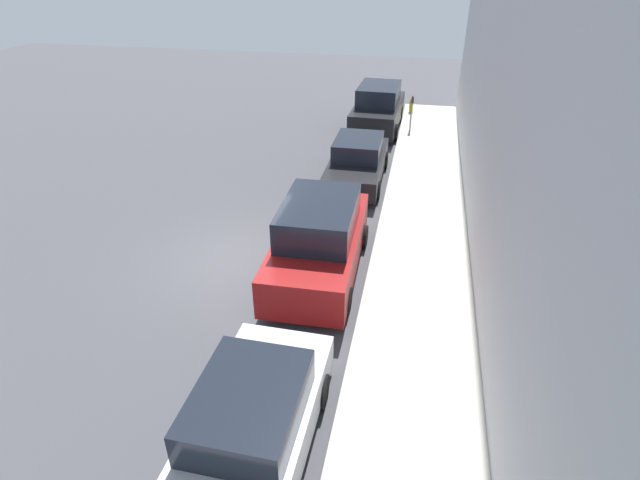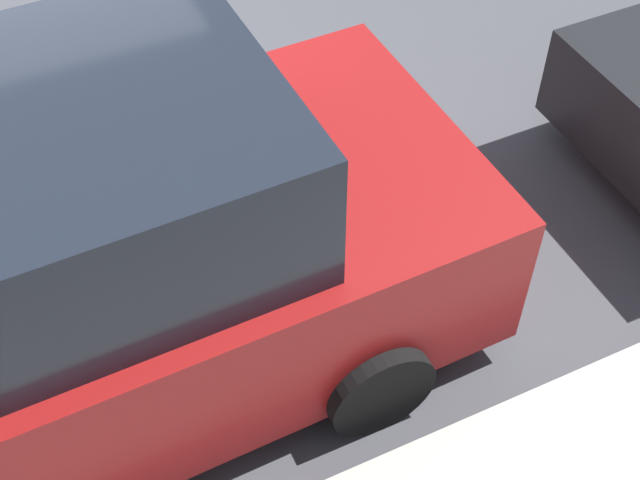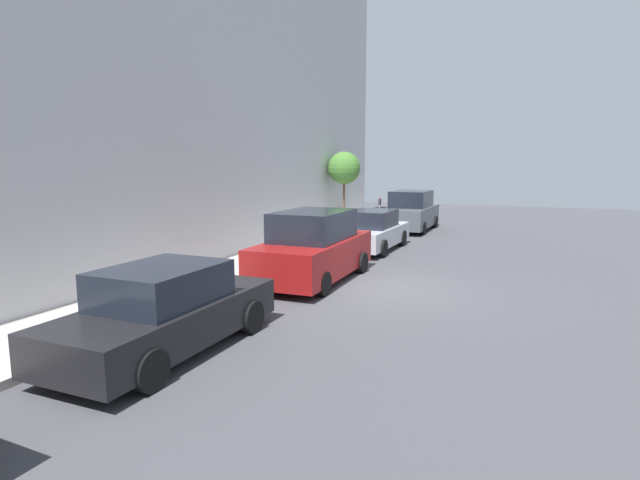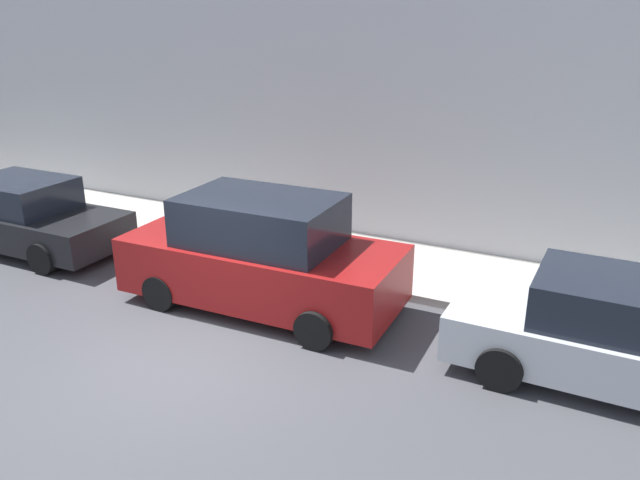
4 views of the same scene
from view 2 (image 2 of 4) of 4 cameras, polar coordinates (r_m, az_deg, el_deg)
The scene contains 2 objects.
ground_plane at distance 7.08m, azimuth -19.06°, elevation 5.67°, with size 60.00×60.00×0.00m, color #424247.
parked_suv_third at distance 4.80m, azimuth -17.38°, elevation -2.73°, with size 2.08×4.84×1.98m.
Camera 2 is at (5.47, -0.03, 4.50)m, focal length 50.00 mm.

